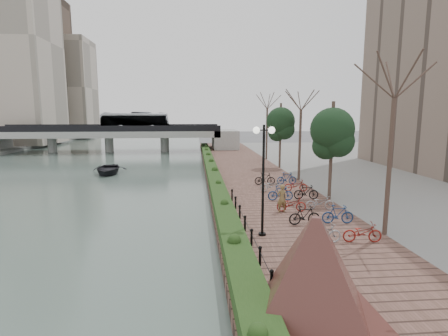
{
  "coord_description": "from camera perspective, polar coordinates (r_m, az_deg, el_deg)",
  "views": [
    {
      "loc": [
        -0.99,
        -13.33,
        6.19
      ],
      "look_at": [
        1.24,
        13.51,
        2.0
      ],
      "focal_mm": 28.0,
      "sensor_mm": 36.0,
      "label": 1
    }
  ],
  "objects": [
    {
      "name": "boat",
      "position": [
        38.15,
        -18.43,
        -0.15
      ],
      "size": [
        4.0,
        5.25,
        1.02
      ],
      "primitive_type": "imported",
      "rotation": [
        0.0,
        0.0,
        0.11
      ],
      "color": "black",
      "rests_on": "river_water"
    },
    {
      "name": "pedestrian",
      "position": [
        20.65,
        9.41,
        -4.91
      ],
      "size": [
        0.66,
        0.5,
        1.65
      ],
      "primitive_type": "imported",
      "rotation": [
        0.0,
        0.0,
        3.32
      ],
      "color": "brown",
      "rests_on": "promenade"
    },
    {
      "name": "river_water",
      "position": [
        41.27,
        -24.53,
        -0.57
      ],
      "size": [
        30.0,
        130.0,
        0.02
      ],
      "primitive_type": "cube",
      "color": "#45564E",
      "rests_on": "ground"
    },
    {
      "name": "bicycle_parking",
      "position": [
        22.43,
        12.25,
        -4.81
      ],
      "size": [
        2.4,
        14.69,
        1.0
      ],
      "color": "#A09FA4",
      "rests_on": "promenade"
    },
    {
      "name": "bridge",
      "position": [
        59.85,
        -17.49,
        5.74
      ],
      "size": [
        36.0,
        10.77,
        6.5
      ],
      "color": "gray",
      "rests_on": "ground"
    },
    {
      "name": "far_buildings",
      "position": [
        89.62,
        -32.77,
        13.84
      ],
      "size": [
        35.0,
        38.0,
        38.0
      ],
      "color": "#B1A393",
      "rests_on": "far_bank"
    },
    {
      "name": "lamppost",
      "position": [
        16.09,
        6.47,
        1.76
      ],
      "size": [
        1.02,
        0.32,
        5.21
      ],
      "color": "black",
      "rests_on": "promenade"
    },
    {
      "name": "promenade",
      "position": [
        31.79,
        4.37,
        -1.95
      ],
      "size": [
        8.0,
        75.0,
        0.5
      ],
      "primitive_type": "cube",
      "color": "brown",
      "rests_on": "ground"
    },
    {
      "name": "street_trees",
      "position": [
        27.63,
        14.28,
        3.37
      ],
      "size": [
        3.2,
        37.12,
        6.8
      ],
      "color": "#362820",
      "rests_on": "promenade"
    },
    {
      "name": "motorcycle",
      "position": [
        14.4,
        15.48,
        -12.4
      ],
      "size": [
        0.7,
        1.81,
        1.11
      ],
      "primitive_type": null,
      "rotation": [
        0.0,
        0.0,
        0.08
      ],
      "color": "black",
      "rests_on": "promenade"
    },
    {
      "name": "chain_fence",
      "position": [
        16.41,
        3.95,
        -10.18
      ],
      "size": [
        0.1,
        14.1,
        0.7
      ],
      "color": "black",
      "rests_on": "promenade"
    },
    {
      "name": "granite_monument",
      "position": [
        10.44,
        14.51,
        -15.32
      ],
      "size": [
        5.29,
        5.29,
        2.9
      ],
      "color": "#4C2320",
      "rests_on": "promenade"
    },
    {
      "name": "ground",
      "position": [
        14.73,
        -0.47,
        -16.01
      ],
      "size": [
        220.0,
        220.0,
        0.0
      ],
      "primitive_type": "plane",
      "color": "#59595B",
      "rests_on": "ground"
    },
    {
      "name": "hedge",
      "position": [
        33.8,
        -1.99,
        -0.34
      ],
      "size": [
        1.1,
        56.0,
        0.6
      ],
      "primitive_type": "cube",
      "color": "#1A3513",
      "rests_on": "promenade"
    },
    {
      "name": "inland_pavement",
      "position": [
        37.77,
        29.1,
        -1.33
      ],
      "size": [
        24.0,
        75.0,
        0.5
      ],
      "primitive_type": "cube",
      "color": "gray",
      "rests_on": "ground"
    }
  ]
}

